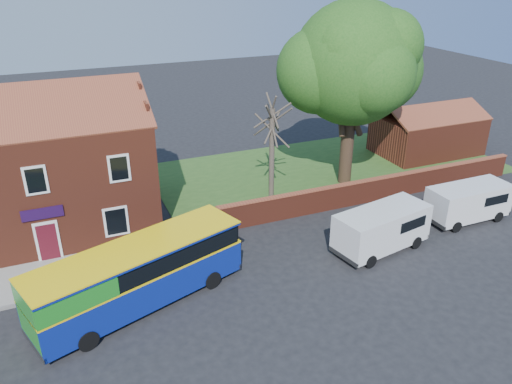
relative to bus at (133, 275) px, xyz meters
name	(u,v)px	position (x,y,z in m)	size (l,w,h in m)	color
ground	(225,311)	(3.60, -1.89, -1.71)	(120.00, 120.00, 0.00)	black
pavement	(53,277)	(-3.40, 3.86, -1.65)	(18.00, 3.50, 0.12)	gray
kerb	(55,297)	(-3.40, 2.11, -1.64)	(18.00, 0.15, 0.14)	slate
grass_strip	(329,168)	(16.60, 11.11, -1.69)	(26.00, 12.00, 0.04)	#426B28
shop_building	(38,173)	(-3.42, 9.61, 1.71)	(12.30, 8.13, 10.50)	maroon
boundary_wall	(377,189)	(16.60, 5.11, -0.89)	(22.00, 0.38, 1.60)	maroon
outbuilding	(427,134)	(25.60, 11.11, -0.10)	(8.20, 5.06, 4.17)	maroon
bus	(133,275)	(0.00, 0.00, 0.00)	(10.12, 5.60, 3.00)	navy
van_near	(382,228)	(13.18, -0.11, -0.38)	(5.68, 3.09, 2.36)	silver
van_far	(468,201)	(20.01, 0.72, -0.47)	(5.05, 2.12, 2.22)	silver
large_tree	(353,67)	(16.34, 8.66, 6.36)	(10.11, 8.00, 12.33)	black
bare_tree	(272,149)	(10.41, 8.12, 1.69)	(2.48, 2.95, 6.61)	#4C4238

